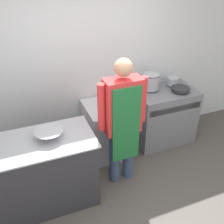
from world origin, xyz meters
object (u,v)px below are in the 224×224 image
object	(u,v)px
person_cook	(123,118)
stock_pot	(151,81)
stove	(163,115)
mixing_bowl	(49,135)
saute_pan	(181,89)
fridge_unit	(107,130)
sauce_pot	(173,81)

from	to	relation	value
person_cook	stock_pot	xyz separation A→B (m)	(0.78, 0.72, 0.07)
stove	person_cook	bearing A→B (deg)	-148.46
mixing_bowl	saute_pan	world-z (taller)	mixing_bowl
mixing_bowl	stock_pot	xyz separation A→B (m)	(1.66, 0.71, 0.09)
fridge_unit	sauce_pot	distance (m)	1.30
fridge_unit	mixing_bowl	distance (m)	1.22
stove	fridge_unit	xyz separation A→B (m)	(-0.97, 0.01, -0.04)
fridge_unit	person_cook	world-z (taller)	person_cook
stove	person_cook	world-z (taller)	person_cook
stove	sauce_pot	distance (m)	0.57
stove	stock_pot	xyz separation A→B (m)	(-0.21, 0.11, 0.60)
stove	saute_pan	bearing A→B (deg)	-30.43
stove	saute_pan	xyz separation A→B (m)	(0.19, -0.11, 0.49)
person_cook	stock_pot	size ratio (longest dim) A/B	6.58
stock_pot	sauce_pot	xyz separation A→B (m)	(0.40, 0.00, -0.07)
mixing_bowl	stock_pot	world-z (taller)	stock_pot
person_cook	stock_pot	bearing A→B (deg)	42.81
sauce_pot	stock_pot	bearing A→B (deg)	180.00
saute_pan	sauce_pot	size ratio (longest dim) A/B	1.49
fridge_unit	mixing_bowl	size ratio (longest dim) A/B	2.54
mixing_bowl	fridge_unit	bearing A→B (deg)	33.65
sauce_pot	mixing_bowl	bearing A→B (deg)	-161.09
stove	fridge_unit	bearing A→B (deg)	179.49
person_cook	saute_pan	xyz separation A→B (m)	(1.18, 0.50, -0.04)
fridge_unit	stock_pot	world-z (taller)	stock_pot
mixing_bowl	sauce_pot	distance (m)	2.18
mixing_bowl	saute_pan	distance (m)	2.12
saute_pan	sauce_pot	xyz separation A→B (m)	(0.00, 0.22, 0.04)
fridge_unit	saute_pan	world-z (taller)	saute_pan
stove	sauce_pot	bearing A→B (deg)	30.94
person_cook	fridge_unit	bearing A→B (deg)	88.22
mixing_bowl	saute_pan	xyz separation A→B (m)	(2.06, 0.48, -0.02)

